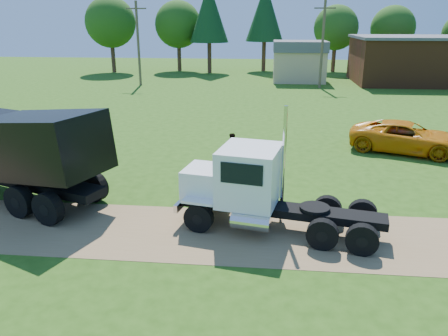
{
  "coord_description": "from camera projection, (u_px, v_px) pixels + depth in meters",
  "views": [
    {
      "loc": [
        0.35,
        -13.74,
        7.24
      ],
      "look_at": [
        -1.27,
        2.54,
        1.6
      ],
      "focal_mm": 35.0,
      "sensor_mm": 36.0,
      "label": 1
    }
  ],
  "objects": [
    {
      "name": "white_semi_tractor",
      "position": [
        251.0,
        187.0,
        15.59
      ],
      "size": [
        7.46,
        3.69,
        4.4
      ],
      "rotation": [
        0.0,
        0.0,
        -0.2
      ],
      "color": "black",
      "rests_on": "ground"
    },
    {
      "name": "tan_shed",
      "position": [
        299.0,
        61.0,
        51.79
      ],
      "size": [
        6.2,
        5.4,
        4.7
      ],
      "color": "tan",
      "rests_on": "ground"
    },
    {
      "name": "black_dump_truck",
      "position": [
        14.0,
        149.0,
        17.7
      ],
      "size": [
        9.29,
        5.63,
        3.98
      ],
      "rotation": [
        0.0,
        0.0,
        -0.36
      ],
      "color": "black",
      "rests_on": "ground"
    },
    {
      "name": "tree_row",
      "position": [
        259.0,
        23.0,
        59.78
      ],
      "size": [
        53.32,
        11.53,
        11.9
      ],
      "color": "#3E2419",
      "rests_on": "ground"
    },
    {
      "name": "dirt_track",
      "position": [
        253.0,
        235.0,
        15.32
      ],
      "size": [
        120.0,
        4.2,
        0.01
      ],
      "primitive_type": "cube",
      "color": "olive",
      "rests_on": "ground"
    },
    {
      "name": "orange_pickup",
      "position": [
        407.0,
        137.0,
        24.65
      ],
      "size": [
        6.75,
        4.82,
        1.71
      ],
      "primitive_type": "imported",
      "rotation": [
        0.0,
        0.0,
        1.21
      ],
      "color": "orange",
      "rests_on": "ground"
    },
    {
      "name": "spectator_b",
      "position": [
        231.0,
        148.0,
        22.76
      ],
      "size": [
        0.98,
        0.96,
        1.6
      ],
      "primitive_type": "imported",
      "rotation": [
        0.0,
        0.0,
        3.82
      ],
      "color": "#999999",
      "rests_on": "ground"
    },
    {
      "name": "utility_poles",
      "position": [
        323.0,
        43.0,
        46.15
      ],
      "size": [
        42.2,
        0.28,
        9.0
      ],
      "color": "brown",
      "rests_on": "ground"
    },
    {
      "name": "brick_building",
      "position": [
        422.0,
        60.0,
        50.4
      ],
      "size": [
        15.4,
        10.4,
        5.3
      ],
      "color": "brown",
      "rests_on": "ground"
    },
    {
      "name": "ground",
      "position": [
        253.0,
        236.0,
        15.32
      ],
      "size": [
        140.0,
        140.0,
        0.0
      ],
      "primitive_type": "plane",
      "color": "#264B10",
      "rests_on": "ground"
    }
  ]
}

